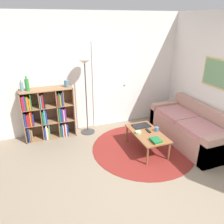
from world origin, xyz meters
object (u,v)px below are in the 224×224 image
object	(u,v)px
bookshelf	(47,115)
cup	(157,129)
bowl	(138,132)
vase_on_shelf	(67,84)
bottle_left	(22,87)
laptop	(141,126)
bottle_middle	(27,85)
floor_lamp	(85,76)
coffee_table	(147,134)
couch	(192,129)

from	to	relation	value
bookshelf	cup	distance (m)	2.33
bowl	bookshelf	bearing A→B (deg)	143.30
vase_on_shelf	bottle_left	bearing A→B (deg)	179.45
bowl	laptop	bearing A→B (deg)	52.56
bowl	vase_on_shelf	bearing A→B (deg)	133.44
laptop	cup	distance (m)	0.35
bottle_middle	vase_on_shelf	distance (m)	0.78
floor_lamp	bowl	xyz separation A→B (m)	(0.74, -1.10, -0.91)
bookshelf	floor_lamp	world-z (taller)	floor_lamp
coffee_table	bottle_left	distance (m)	2.64
floor_lamp	cup	xyz separation A→B (m)	(1.12, -1.14, -0.89)
couch	bowl	xyz separation A→B (m)	(-1.24, 0.05, 0.12)
laptop	bowl	world-z (taller)	bowl
bowl	coffee_table	bearing A→B (deg)	-8.83
floor_lamp	cup	distance (m)	1.83
laptop	bowl	xyz separation A→B (m)	(-0.20, -0.26, 0.01)
bookshelf	cup	xyz separation A→B (m)	(1.98, -1.22, -0.11)
laptop	vase_on_shelf	size ratio (longest dim) A/B	2.54
bookshelf	bottle_middle	xyz separation A→B (m)	(-0.31, -0.00, 0.70)
cup	couch	bearing A→B (deg)	-0.78
bottle_middle	vase_on_shelf	world-z (taller)	bottle_middle
bookshelf	bottle_left	distance (m)	0.78
coffee_table	cup	world-z (taller)	cup
couch	bottle_middle	xyz separation A→B (m)	(-3.14, 1.23, 0.94)
bottle_left	bowl	bearing A→B (deg)	-30.83
bookshelf	coffee_table	xyz separation A→B (m)	(1.77, -1.22, -0.19)
bowl	bottle_left	world-z (taller)	bottle_left
floor_lamp	laptop	distance (m)	1.56
coffee_table	vase_on_shelf	bearing A→B (deg)	137.01
floor_lamp	bottle_left	size ratio (longest dim) A/B	7.90
cup	bottle_left	world-z (taller)	bottle_left
laptop	cup	xyz separation A→B (m)	(0.19, -0.29, 0.03)
coffee_table	bottle_left	world-z (taller)	bottle_left
coffee_table	laptop	world-z (taller)	laptop
laptop	bottle_left	world-z (taller)	bottle_left
floor_lamp	couch	size ratio (longest dim) A/B	0.90
bottle_left	floor_lamp	bearing A→B (deg)	-4.32
floor_lamp	cup	bearing A→B (deg)	-45.35
floor_lamp	laptop	size ratio (longest dim) A/B	4.66
couch	bottle_left	world-z (taller)	bottle_left
bookshelf	vase_on_shelf	size ratio (longest dim) A/B	7.83
bottle_left	vase_on_shelf	xyz separation A→B (m)	(0.88, -0.01, -0.02)
floor_lamp	bottle_left	distance (m)	1.28
couch	bottle_middle	world-z (taller)	bottle_middle
floor_lamp	laptop	xyz separation A→B (m)	(0.93, -0.84, -0.92)
laptop	bottle_middle	size ratio (longest dim) A/B	1.22
bottle_middle	laptop	bearing A→B (deg)	-23.86
bookshelf	cup	world-z (taller)	bookshelf
floor_lamp	bottle_middle	xyz separation A→B (m)	(-1.16, 0.09, -0.09)
couch	vase_on_shelf	bearing A→B (deg)	152.44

